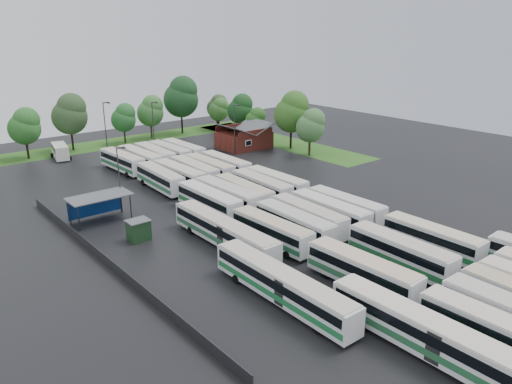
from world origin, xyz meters
TOP-DOWN VIEW (x-y plane):
  - ground at (0.00, 0.00)m, footprint 160.00×160.00m
  - brick_building at (24.00, 42.77)m, footprint 10.07×8.60m
  - wash_shed at (-17.20, 22.02)m, footprint 8.20×4.20m
  - utility_hut at (-16.20, 12.60)m, footprint 2.70×2.20m
  - grass_strip_north at (2.00, 64.80)m, footprint 80.00×10.00m
  - grass_strip_east at (34.00, 42.80)m, footprint 10.00×50.00m
  - west_fence at (-22.20, 8.00)m, footprint 0.10×50.00m
  - bus_r0c0 at (-4.57, -25.92)m, footprint 2.80×12.20m
  - bus_r1c0 at (-4.50, -12.57)m, footprint 2.94×12.56m
  - bus_r1c2 at (2.20, -12.35)m, footprint 2.97×12.59m
  - bus_r1c4 at (8.22, -12.41)m, footprint 2.59×12.01m
  - bus_r2c0 at (-4.60, 1.03)m, footprint 2.84×12.00m
  - bus_r2c1 at (-1.02, 0.89)m, footprint 2.89×12.32m
  - bus_r2c2 at (2.05, 1.51)m, footprint 3.04×12.23m
  - bus_r2c3 at (5.38, 0.93)m, footprint 2.84×12.44m
  - bus_r2c4 at (8.57, 0.97)m, footprint 2.62×12.09m
  - bus_r3c0 at (-4.40, 14.54)m, footprint 2.73×12.45m
  - bus_r3c1 at (-1.22, 14.63)m, footprint 2.92×12.68m
  - bus_r3c2 at (1.83, 14.71)m, footprint 3.02×12.01m
  - bus_r3c3 at (5.40, 14.89)m, footprint 3.05×12.24m
  - bus_r3c4 at (8.38, 14.89)m, footprint 2.66×12.17m
  - bus_r4c0 at (-4.32, 28.48)m, footprint 3.18×12.36m
  - bus_r4c1 at (-1.04, 28.25)m, footprint 2.77×12.31m
  - bus_r4c2 at (2.10, 28.56)m, footprint 3.10×12.40m
  - bus_r4c3 at (5.14, 28.59)m, footprint 2.61×12.12m
  - bus_r4c4 at (8.56, 28.47)m, footprint 2.67×12.04m
  - bus_r5c0 at (-4.37, 42.20)m, footprint 3.13×12.37m
  - bus_r5c1 at (-1.08, 41.73)m, footprint 2.99×12.58m
  - bus_r5c2 at (2.13, 42.11)m, footprint 3.03×12.46m
  - bus_r5c3 at (5.35, 42.31)m, footprint 2.87×12.13m
  - bus_r5c4 at (8.37, 42.11)m, footprint 2.74×12.10m
  - artic_bus_west_a at (-8.95, -23.07)m, footprint 2.65×18.48m
  - artic_bus_west_b at (-9.18, 4.36)m, footprint 2.74×18.09m
  - artic_bus_west_c at (-12.44, -9.46)m, footprint 2.75×17.91m
  - minibus at (-9.91, 58.37)m, footprint 3.71×7.02m
  - tree_north_1 at (-14.65, 62.47)m, footprint 6.15×6.15m
  - tree_north_2 at (-5.17, 63.94)m, footprint 7.23×7.23m
  - tree_north_3 at (6.22, 63.01)m, footprint 5.41×5.41m
  - tree_north_4 at (13.21, 63.61)m, footprint 6.07×6.07m
  - tree_north_5 at (21.83, 64.07)m, footprint 8.35×8.35m
  - tree_north_6 at (32.25, 64.09)m, footprint 5.19×5.19m
  - tree_east_0 at (30.26, 28.88)m, footprint 5.78×5.78m
  - tree_east_1 at (31.42, 35.64)m, footprint 7.43×7.43m
  - tree_east_2 at (30.28, 46.37)m, footprint 4.62×4.61m
  - tree_east_3 at (31.03, 52.84)m, footprint 6.03×6.03m
  - tree_east_4 at (30.88, 61.44)m, footprint 4.94×4.92m
  - lamp_post_ne at (18.92, 39.17)m, footprint 1.55×0.30m
  - lamp_post_nw at (-13.40, 23.11)m, footprint 1.43×0.28m
  - lamp_post_back_w at (-1.00, 56.17)m, footprint 1.63×0.32m
  - lamp_post_back_e at (8.41, 53.61)m, footprint 1.54×0.30m
  - puddle_0 at (-3.85, -22.46)m, footprint 5.58×5.58m
  - puddle_1 at (9.52, -20.14)m, footprint 2.76×2.76m
  - puddle_2 at (-7.33, 3.27)m, footprint 4.56×4.56m
  - puddle_3 at (2.53, -2.25)m, footprint 3.12×3.12m
  - puddle_4 at (12.28, -15.56)m, footprint 2.59×2.59m

SIDE VIEW (x-z plane):
  - ground at x=0.00m, z-range 0.00..0.00m
  - puddle_0 at x=-3.85m, z-range 0.00..0.01m
  - puddle_1 at x=9.52m, z-range 0.00..0.01m
  - puddle_2 at x=-7.33m, z-range 0.00..0.01m
  - puddle_3 at x=2.53m, z-range 0.00..0.01m
  - puddle_4 at x=12.28m, z-range 0.00..0.01m
  - grass_strip_north at x=2.00m, z-range 0.00..0.01m
  - grass_strip_east at x=34.00m, z-range 0.00..0.01m
  - west_fence at x=-22.20m, z-range 0.00..1.20m
  - utility_hut at x=-16.20m, z-range 0.01..2.63m
  - minibus at x=-9.91m, z-range 0.16..3.07m
  - bus_r3c2 at x=1.83m, z-range 0.17..3.48m
  - bus_r2c0 at x=-4.60m, z-range 0.17..3.49m
  - bus_r1c4 at x=8.22m, z-range 0.17..3.51m
  - bus_r4c4 at x=8.56m, z-range 0.17..3.51m
  - artic_bus_west_c at x=-12.44m, z-range 0.18..3.50m
  - bus_r5c4 at x=8.37m, z-range 0.17..3.53m
  - bus_r5c3 at x=5.35m, z-range 0.17..3.53m
  - bus_r2c4 at x=8.57m, z-range 0.17..3.53m
  - bus_r4c3 at x=5.14m, z-range 0.17..3.54m
  - bus_r2c2 at x=2.05m, z-range 0.17..3.55m
  - artic_bus_west_b at x=-9.18m, z-range 0.18..3.54m
  - bus_r3c4 at x=8.38m, z-range 0.17..3.55m
  - bus_r3c3 at x=5.40m, z-range 0.17..3.55m
  - bus_r0c0 at x=-4.57m, z-range 0.17..3.55m
  - brick_building at x=24.00m, z-range -0.83..4.56m
  - bus_r4c0 at x=-4.32m, z-range 0.17..3.58m
  - bus_r2c1 at x=-1.02m, z-range 0.17..3.58m
  - bus_r5c0 at x=-4.37m, z-range 0.17..3.59m
  - bus_r4c1 at x=-1.04m, z-range 0.17..3.59m
  - bus_r4c2 at x=2.10m, z-range 0.17..3.60m
  - bus_r5c2 at x=2.13m, z-range 0.17..3.62m
  - bus_r2c3 at x=5.38m, z-range 0.17..3.62m
  - artic_bus_west_a at x=-8.95m, z-range 0.19..3.62m
  - bus_r3c0 at x=-4.40m, z-range 0.17..3.63m
  - bus_r1c0 at x=-4.50m, z-range 0.17..3.65m
  - bus_r5c1 at x=-1.08m, z-range 0.17..3.66m
  - bus_r1c2 at x=2.20m, z-range 0.17..3.66m
  - bus_r3c1 at x=-1.22m, z-range 0.18..3.69m
  - wash_shed at x=-17.20m, z-range 1.20..4.78m
  - tree_east_2 at x=30.28m, z-range 1.09..8.73m
  - tree_east_4 at x=30.88m, z-range 1.16..9.31m
  - lamp_post_nw at x=-13.40m, z-range 0.75..10.07m
  - tree_north_6 at x=32.25m, z-range 1.23..9.82m
  - tree_north_3 at x=6.22m, z-range 1.28..10.25m
  - lamp_post_back_e at x=8.41m, z-range 0.81..10.80m
  - lamp_post_ne at x=18.92m, z-range 0.81..10.89m
  - lamp_post_back_w at x=-1.00m, z-range 0.85..11.40m
  - tree_east_0 at x=30.26m, z-range 1.37..10.95m
  - tree_east_3 at x=31.03m, z-range 1.43..11.42m
  - tree_north_4 at x=13.21m, z-range 1.44..11.49m
  - tree_north_1 at x=-14.65m, z-range 1.46..11.65m
  - tree_north_2 at x=-5.17m, z-range 1.72..13.70m
  - tree_east_1 at x=31.42m, z-range 1.76..14.07m
  - tree_north_5 at x=21.83m, z-range 1.98..15.81m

